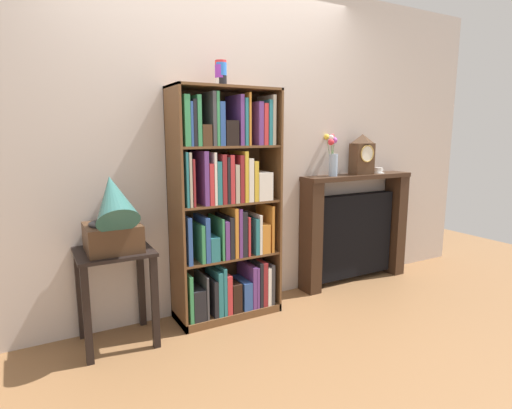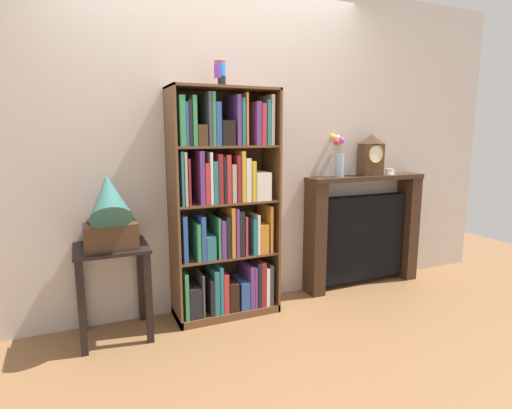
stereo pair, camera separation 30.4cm
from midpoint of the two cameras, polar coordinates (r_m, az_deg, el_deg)
The scene contains 10 objects.
ground_plane at distance 3.30m, azimuth -6.20°, elevation -15.61°, with size 8.11×6.40×0.02m, color brown.
wall_back at distance 3.35m, azimuth -4.29°, elevation 8.06°, with size 5.11×0.08×2.60m, color beige.
bookshelf at distance 3.09m, azimuth -6.94°, elevation -1.34°, with size 0.80×0.34×1.74m.
cup_stack at distance 3.10m, azimuth -7.88°, elevation 17.66°, with size 0.09×0.09×0.19m.
side_table_left at distance 2.95m, azimuth -21.96°, elevation -9.29°, with size 0.48×0.44×0.65m.
gramophone at distance 2.78m, azimuth -22.34°, elevation -1.66°, with size 0.34×0.51×0.58m.
fireplace_mantel at distance 3.95m, azimuth 11.44°, elevation -3.46°, with size 1.16×0.22×1.03m.
mantel_clock at distance 3.85m, azimuth 12.46°, elevation 6.86°, with size 0.21×0.14×0.37m.
flower_vase at distance 3.66m, azimuth 8.33°, elevation 6.66°, with size 0.17×0.17×0.37m.
teacup_with_saucer at distance 4.02m, azimuth 14.69°, elevation 4.59°, with size 0.12×0.11×0.05m.
Camera 1 is at (-1.27, -2.68, 1.41)m, focal length 28.60 mm.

